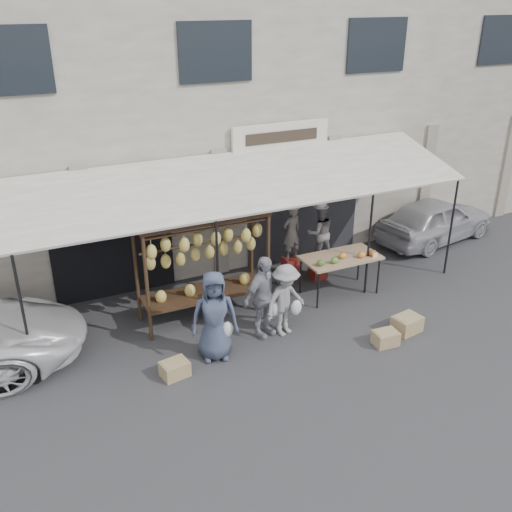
{
  "coord_description": "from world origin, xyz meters",
  "views": [
    {
      "loc": [
        -4.5,
        -7.97,
        6.07
      ],
      "look_at": [
        -0.07,
        1.4,
        1.3
      ],
      "focal_mm": 40.0,
      "sensor_mm": 36.0,
      "label": 1
    }
  ],
  "objects": [
    {
      "name": "ground_plane",
      "position": [
        0.0,
        0.0,
        0.0
      ],
      "size": [
        90.0,
        90.0,
        0.0
      ],
      "primitive_type": "plane",
      "color": "#2D2D30"
    },
    {
      "name": "shophouse",
      "position": [
        -0.0,
        6.5,
        3.65
      ],
      "size": [
        24.0,
        6.15,
        7.3
      ],
      "color": "beige",
      "rests_on": "ground_plane"
    },
    {
      "name": "awning",
      "position": [
        0.01,
        2.28,
        2.57
      ],
      "size": [
        10.0,
        2.35,
        2.92
      ],
      "color": "silver",
      "rests_on": "ground_plane"
    },
    {
      "name": "banana_rack",
      "position": [
        -1.09,
        1.66,
        1.57
      ],
      "size": [
        2.6,
        0.9,
        2.24
      ],
      "color": "black",
      "rests_on": "ground_plane"
    },
    {
      "name": "produce_table",
      "position": [
        1.95,
        1.34,
        0.87
      ],
      "size": [
        1.7,
        0.9,
        1.04
      ],
      "color": "tan",
      "rests_on": "ground_plane"
    },
    {
      "name": "vendor_left",
      "position": [
        1.37,
        2.53,
        1.14
      ],
      "size": [
        0.52,
        0.39,
        1.29
      ],
      "primitive_type": "imported",
      "rotation": [
        0.0,
        0.0,
        3.31
      ],
      "color": "slate",
      "rests_on": "stool_left"
    },
    {
      "name": "vendor_right",
      "position": [
        1.93,
        2.24,
        1.14
      ],
      "size": [
        0.72,
        0.6,
        1.32
      ],
      "primitive_type": "imported",
      "rotation": [
        0.0,
        0.0,
        2.97
      ],
      "color": "slate",
      "rests_on": "stool_right"
    },
    {
      "name": "customer_left",
      "position": [
        -1.43,
        0.27,
        0.86
      ],
      "size": [
        0.95,
        0.73,
        1.72
      ],
      "primitive_type": "imported",
      "rotation": [
        0.0,
        0.0,
        -0.24
      ],
      "color": "#3B455C",
      "rests_on": "ground_plane"
    },
    {
      "name": "customer_mid",
      "position": [
        -0.31,
        0.56,
        0.83
      ],
      "size": [
        1.06,
        0.7,
        1.67
      ],
      "primitive_type": "imported",
      "rotation": [
        0.0,
        0.0,
        0.33
      ],
      "color": "#92929C",
      "rests_on": "ground_plane"
    },
    {
      "name": "customer_right",
      "position": [
        0.09,
        0.43,
        0.74
      ],
      "size": [
        1.07,
        0.8,
        1.48
      ],
      "primitive_type": "imported",
      "rotation": [
        0.0,
        0.0,
        0.29
      ],
      "color": "gray",
      "rests_on": "ground_plane"
    },
    {
      "name": "stool_left",
      "position": [
        1.37,
        2.53,
        0.25
      ],
      "size": [
        0.45,
        0.45,
        0.49
      ],
      "primitive_type": "cube",
      "rotation": [
        0.0,
        0.0,
        -0.34
      ],
      "color": "maroon",
      "rests_on": "ground_plane"
    },
    {
      "name": "stool_right",
      "position": [
        1.93,
        2.24,
        0.24
      ],
      "size": [
        0.36,
        0.36,
        0.48
      ],
      "primitive_type": "cube",
      "rotation": [
        0.0,
        0.0,
        0.05
      ],
      "color": "maroon",
      "rests_on": "ground_plane"
    },
    {
      "name": "crate_near_a",
      "position": [
        1.64,
        -0.74,
        0.14
      ],
      "size": [
        0.48,
        0.38,
        0.27
      ],
      "primitive_type": "cube",
      "rotation": [
        0.0,
        0.0,
        -0.08
      ],
      "color": "tan",
      "rests_on": "ground_plane"
    },
    {
      "name": "crate_near_b",
      "position": [
        2.31,
        -0.54,
        0.16
      ],
      "size": [
        0.59,
        0.49,
        0.32
      ],
      "primitive_type": "cube",
      "rotation": [
        0.0,
        0.0,
        0.16
      ],
      "color": "tan",
      "rests_on": "ground_plane"
    },
    {
      "name": "crate_far",
      "position": [
        -2.28,
        0.03,
        0.14
      ],
      "size": [
        0.52,
        0.43,
        0.28
      ],
      "primitive_type": "cube",
      "rotation": [
        0.0,
        0.0,
        0.17
      ],
      "color": "tan",
      "rests_on": "ground_plane"
    },
    {
      "name": "sedan",
      "position": [
        5.91,
        2.83,
        0.6
      ],
      "size": [
        3.72,
        2.02,
        1.2
      ],
      "primitive_type": "imported",
      "rotation": [
        0.0,
        0.0,
        1.75
      ],
      "color": "#AEADB3",
      "rests_on": "ground_plane"
    }
  ]
}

